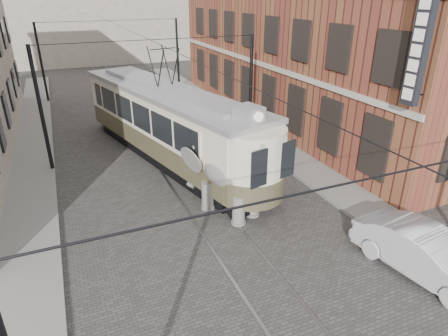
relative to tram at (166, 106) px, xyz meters
name	(u,v)px	position (x,y,z in m)	size (l,w,h in m)	color
ground	(201,204)	(-0.13, -5.28, -2.83)	(120.00, 120.00, 0.00)	#413F3C
tram_rails	(201,204)	(-0.13, -5.28, -2.82)	(1.54, 80.00, 0.02)	slate
sidewalk_right	(321,178)	(5.87, -5.28, -2.75)	(2.00, 60.00, 0.15)	slate
sidewalk_left	(30,238)	(-6.63, -5.28, -2.75)	(2.00, 60.00, 0.15)	slate
brick_building	(311,26)	(10.87, 3.72, 3.17)	(8.00, 26.00, 12.00)	brown
distant_block	(86,0)	(-0.13, 34.72, 4.17)	(28.00, 10.00, 14.00)	gray
catenary	(161,105)	(-0.33, -0.28, 0.17)	(11.00, 30.20, 6.00)	black
tram	(166,106)	(0.00, 0.00, 0.00)	(2.94, 14.25, 5.66)	beige
elephant	(230,182)	(0.74, -6.26, -1.52)	(2.36, 4.28, 2.62)	slate
parked_car	(426,254)	(4.75, -12.06, -2.08)	(1.61, 4.57, 1.51)	#B3B3B8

